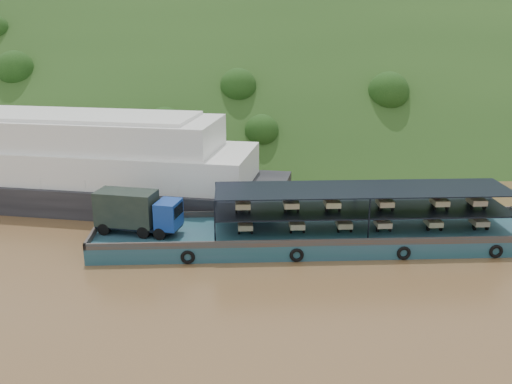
{
  "coord_description": "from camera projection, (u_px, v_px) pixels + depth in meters",
  "views": [
    {
      "loc": [
        -4.17,
        -42.98,
        17.25
      ],
      "look_at": [
        -2.0,
        3.0,
        3.2
      ],
      "focal_mm": 40.0,
      "sensor_mm": 36.0,
      "label": 1
    }
  ],
  "objects": [
    {
      "name": "cargo_barge",
      "position": [
        303.0,
        231.0,
        45.19
      ],
      "size": [
        35.0,
        7.18,
        4.54
      ],
      "color": "#15464C",
      "rests_on": "ground"
    },
    {
      "name": "ground",
      "position": [
        282.0,
        240.0,
        46.29
      ],
      "size": [
        160.0,
        160.0,
        0.0
      ],
      "primitive_type": "plane",
      "color": "brown",
      "rests_on": "ground"
    },
    {
      "name": "passenger_ferry",
      "position": [
        66.0,
        163.0,
        55.32
      ],
      "size": [
        44.08,
        20.02,
        8.66
      ],
      "rotation": [
        0.0,
        0.0,
        -0.23
      ],
      "color": "black",
      "rests_on": "ground"
    },
    {
      "name": "hillside",
      "position": [
        259.0,
        146.0,
        80.68
      ],
      "size": [
        140.0,
        39.6,
        39.6
      ],
      "primitive_type": "cube",
      "rotation": [
        0.79,
        0.0,
        0.0
      ],
      "color": "#1E3B15",
      "rests_on": "ground"
    }
  ]
}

